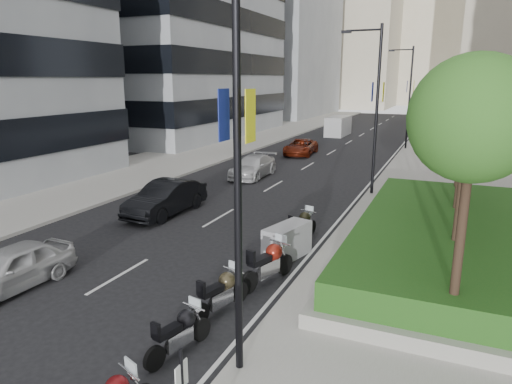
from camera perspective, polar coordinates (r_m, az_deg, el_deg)
The scene contains 27 objects.
ground at distance 12.38m, azimuth -23.54°, elevation -17.80°, with size 160.00×160.00×0.00m, color black.
sidewalk_right at distance 37.44m, azimuth 24.42°, elevation 3.21°, with size 10.00×100.00×0.15m, color #9E9B93.
sidewalk_left at distance 42.49m, azimuth -5.19°, elevation 5.55°, with size 8.00×100.00×0.15m, color #9E9B93.
lane_edge at distance 37.70m, azimuth 16.35°, elevation 3.86°, with size 0.12×100.00×0.01m, color silver.
lane_centre at distance 38.66m, azimuth 8.68°, elevation 4.50°, with size 0.12×100.00×0.01m, color silver.
building_grey_far at distance 83.80m, azimuth 0.75°, elevation 19.98°, with size 22.00×26.00×30.00m, color gray.
building_cream_left at distance 110.58m, azimuth 10.18°, elevation 19.37°, with size 26.00×24.00×34.00m, color #B7AD93.
building_cream_centre at distance 127.69m, azimuth 21.71°, elevation 18.79°, with size 30.00×24.00×38.00m, color #B7AD93.
planter at distance 18.02m, azimuth 28.15°, elevation -6.95°, with size 10.00×14.00×0.40m, color #99988F.
hedge at distance 17.84m, azimuth 28.37°, elevation -5.14°, with size 9.40×13.40×0.80m, color #164F17.
tree_0 at distance 10.95m, azimuth 25.59°, elevation 8.15°, with size 2.80×2.80×6.30m.
tree_1 at distance 14.94m, azimuth 25.17°, elevation 9.40°, with size 2.80×2.80×6.30m.
tree_2 at distance 18.94m, azimuth 24.92°, elevation 10.13°, with size 2.80×2.80×6.30m.
tree_3 at distance 22.93m, azimuth 24.77°, elevation 10.60°, with size 2.80×2.80×6.30m.
lamp_post_0 at distance 8.94m, azimuth -3.26°, elevation 6.14°, with size 2.34×0.45×9.00m.
lamp_post_1 at distance 25.26m, azimuth 14.56°, elevation 10.80°, with size 2.34×0.45×9.00m.
lamp_post_2 at distance 43.11m, azimuth 18.47°, elevation 11.69°, with size 2.34×0.45×9.00m.
motorcycle_2 at distance 11.23m, azimuth -9.49°, elevation -16.92°, with size 0.75×2.04×1.03m.
motorcycle_3 at distance 12.80m, azimuth -4.34°, elevation -12.43°, with size 0.85×2.20×1.12m.
motorcycle_4 at distance 14.46m, azimuth 1.59°, elevation -8.90°, with size 1.01×2.40×1.23m.
motorcycle_5 at distance 16.43m, azimuth 3.92°, elevation -6.22°, with size 1.32×2.17×1.23m.
motorcycle_6 at distance 18.40m, azimuth 5.73°, elevation -4.15°, with size 0.83×2.12×1.07m.
car_a at distance 15.91m, azimuth -28.32°, elevation -8.38°, with size 1.61×4.01×1.36m, color #B7B8BA.
car_b at distance 21.98m, azimuth -11.21°, elevation -0.75°, with size 1.67×4.79×1.58m, color black.
car_c at distance 29.85m, azimuth -0.38°, elevation 3.21°, with size 1.93×4.75×1.38m, color #BBBBBE.
car_d at distance 38.90m, azimuth 5.61°, elevation 5.63°, with size 2.19×4.75×1.32m, color #601B0B.
delivery_van at distance 52.65m, azimuth 10.18°, elevation 8.02°, with size 1.98×5.06×2.12m.
Camera 1 is at (8.11, -6.91, 6.29)m, focal length 32.00 mm.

